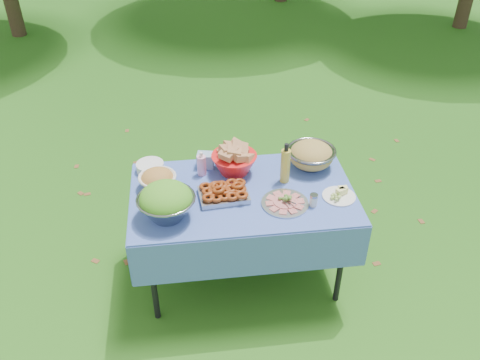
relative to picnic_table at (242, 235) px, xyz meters
name	(u,v)px	position (x,y,z in m)	size (l,w,h in m)	color
ground	(242,274)	(0.00, 0.00, -0.38)	(80.00, 80.00, 0.00)	#0E390A
picnic_table	(242,235)	(0.00, 0.00, 0.00)	(1.46, 0.86, 0.76)	#7FACF5
salad_bowl	(166,202)	(-0.49, -0.19, 0.50)	(0.35, 0.35, 0.23)	gray
pasta_bowl_white	(157,179)	(-0.55, 0.12, 0.45)	(0.24, 0.24, 0.14)	silver
plate_stack	(150,167)	(-0.60, 0.32, 0.41)	(0.19, 0.19, 0.06)	silver
wipes_box	(206,160)	(-0.22, 0.33, 0.43)	(0.12, 0.08, 0.11)	#83A7C9
sanitizer_bottle	(202,163)	(-0.25, 0.24, 0.47)	(0.06, 0.06, 0.18)	#F89FC8
bread_bowl	(234,159)	(-0.03, 0.24, 0.48)	(0.31, 0.31, 0.21)	red
pasta_bowl_steel	(311,155)	(0.51, 0.25, 0.47)	(0.34, 0.34, 0.18)	gray
fried_tray	(224,193)	(-0.13, -0.04, 0.42)	(0.31, 0.22, 0.07)	#A7A7AB
charcuterie_platter	(285,200)	(0.25, -0.16, 0.42)	(0.30, 0.30, 0.07)	#BABCC2
oil_bottle	(285,163)	(0.30, 0.09, 0.53)	(0.06, 0.06, 0.29)	gold
cheese_plate	(339,193)	(0.61, -0.13, 0.41)	(0.22, 0.22, 0.06)	silver
shaker	(314,200)	(0.42, -0.19, 0.42)	(0.05, 0.05, 0.08)	silver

